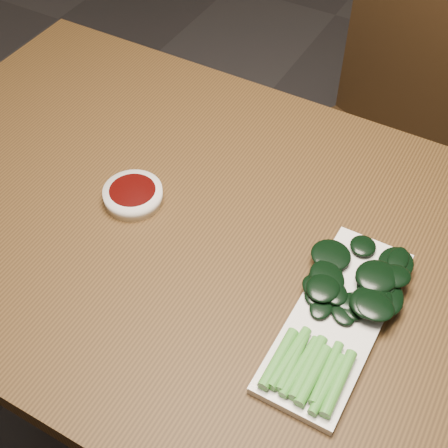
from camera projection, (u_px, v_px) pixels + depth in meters
ground at (234, 431)px, 1.58m from camera, size 6.00×6.00×0.00m
table at (239, 268)px, 1.08m from camera, size 1.40×0.80×0.75m
chair_far at (364, 143)px, 1.59m from camera, size 0.49×0.49×0.89m
sauce_bowl at (133, 195)px, 1.07m from camera, size 0.10×0.10×0.03m
serving_plate at (337, 319)px, 0.92m from camera, size 0.12×0.33×0.01m
gai_lan at (347, 305)px, 0.91m from camera, size 0.19×0.33×0.03m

